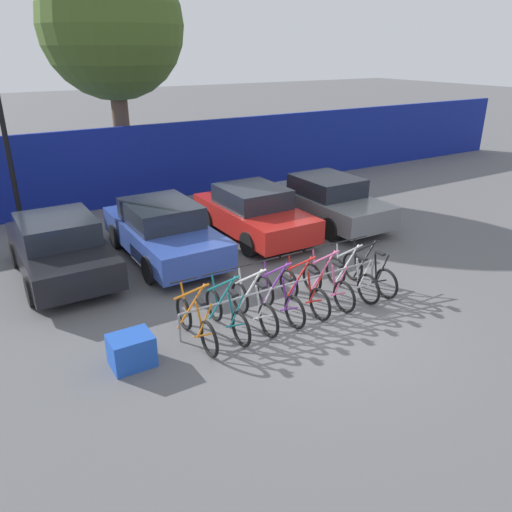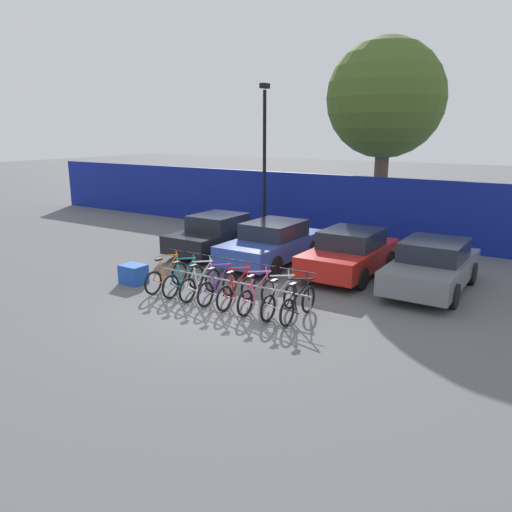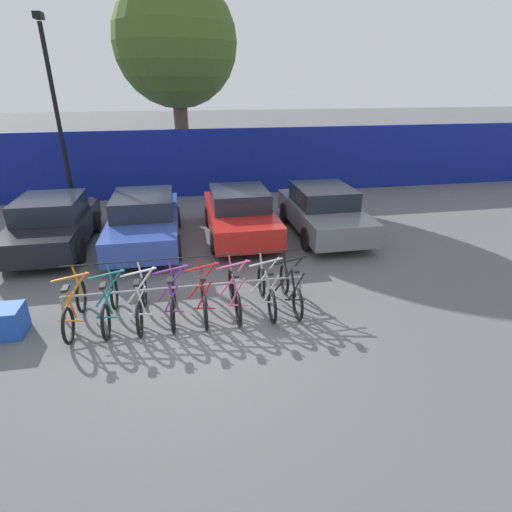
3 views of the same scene
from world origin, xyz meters
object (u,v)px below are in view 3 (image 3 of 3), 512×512
Objects in this scene: lamp_post at (56,108)px; car_grey at (323,211)px; car_black at (53,224)px; bicycle_pink at (235,294)px; bicycle_orange at (75,308)px; bicycle_purple at (173,299)px; car_red at (240,214)px; bicycle_silver at (266,291)px; bicycle_red at (204,296)px; cargo_crate at (3,322)px; tree_behind_hoarding at (176,44)px; car_blue at (145,220)px; bicycle_teal at (110,305)px; bicycle_black at (291,289)px; bike_rack at (187,289)px; bicycle_white at (141,302)px.

car_grey is at bearing -26.64° from lamp_post.
car_black is at bearing -84.54° from lamp_post.
car_grey is (3.20, 3.98, 0.31)m from bicycle_pink.
car_grey is (6.19, 3.98, 0.31)m from bicycle_orange.
car_red is at bearing 61.16° from bicycle_purple.
bicycle_silver is 0.43× the size of car_black.
bicycle_silver is at bearing 0.86° from bicycle_red.
tree_behind_hoarding is at bearing 72.33° from cargo_crate.
bicycle_orange is at bearing -77.44° from lamp_post.
car_blue is 0.54× the size of tree_behind_hoarding.
bicycle_red is (2.38, 0.00, 0.00)m from bicycle_orange.
bicycle_orange is 12.15m from tree_behind_hoarding.
bicycle_pink is (1.20, 0.00, 0.00)m from bicycle_purple.
car_red is at bearing 73.12° from bicycle_red.
car_black is at bearing 137.03° from bicycle_pink.
car_grey is at bearing 37.76° from bicycle_teal.
bicycle_teal and bicycle_black have the same top height.
car_red reaches higher than bicycle_red.
car_blue is at bearing 61.61° from cargo_crate.
car_blue reaches higher than bicycle_purple.
bike_rack is 1.46m from bicycle_teal.
bicycle_purple and bicycle_pink have the same top height.
bike_rack is 0.37m from bicycle_red.
bicycle_pink is 11.97m from tree_behind_hoarding.
bicycle_orange is at bearing -104.14° from car_blue.
tree_behind_hoarding reaches higher than bicycle_teal.
tree_behind_hoarding is (0.46, 10.77, 5.15)m from bicycle_purple.
bicycle_silver is at bearing 2.20° from bicycle_teal.
bicycle_teal is 1.16m from bicycle_purple.
lamp_post is (-3.85, 7.83, 2.92)m from bike_rack.
car_black is (-1.41, 4.18, 0.31)m from bicycle_orange.
bicycle_red is (0.31, -0.15, -0.12)m from bike_rack.
bicycle_orange is at bearing -175.89° from bike_rack.
lamp_post is at bearing 145.01° from car_red.
bike_rack is at bearing 13.12° from bicycle_white.
bicycle_black is 0.42× the size of car_grey.
car_red is at bearing 176.34° from car_grey.
bicycle_black is (2.94, 0.00, 0.00)m from bicycle_white.
bicycle_silver is at bearing 3.38° from bicycle_white.
lamp_post is at bearing 153.36° from car_grey.
car_black reaches higher than bicycle_purple.
tree_behind_hoarding is at bearing 34.83° from lamp_post.
bicycle_white is 1.00× the size of bicycle_black.
bike_rack is 2.74× the size of bicycle_orange.
bicycle_teal is 1.00× the size of bicycle_black.
car_black and car_red have the same top height.
car_blue is at bearing 79.55° from bicycle_orange.
lamp_post reaches higher than car_blue.
tree_behind_hoarding is at bearing 94.66° from bicycle_silver.
bicycle_black is 12.09m from tree_behind_hoarding.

